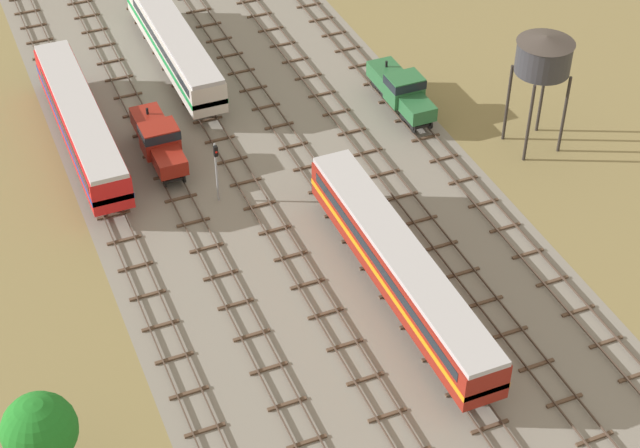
% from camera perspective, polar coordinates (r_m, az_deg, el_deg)
% --- Properties ---
extents(ground_plane, '(480.00, 480.00, 0.00)m').
position_cam_1_polar(ground_plane, '(72.64, -0.84, 0.34)').
color(ground_plane, olive).
extents(ballast_bed, '(28.80, 176.00, 0.01)m').
position_cam_1_polar(ballast_bed, '(72.64, -0.84, 0.34)').
color(ballast_bed, gray).
rests_on(ballast_bed, ground).
extents(track_far_left, '(2.40, 126.00, 0.29)m').
position_cam_1_polar(track_far_left, '(70.74, -10.49, -1.56)').
color(track_far_left, '#47382D').
rests_on(track_far_left, ground).
extents(track_left, '(2.40, 126.00, 0.29)m').
position_cam_1_polar(track_left, '(71.51, -6.67, -0.57)').
color(track_left, '#47382D').
rests_on(track_left, ground).
extents(track_centre_left, '(2.40, 126.00, 0.29)m').
position_cam_1_polar(track_centre_left, '(72.61, -2.95, 0.40)').
color(track_centre_left, '#47382D').
rests_on(track_centre_left, ground).
extents(track_centre, '(2.40, 126.00, 0.29)m').
position_cam_1_polar(track_centre, '(74.03, 0.65, 1.34)').
color(track_centre, '#47382D').
rests_on(track_centre, ground).
extents(track_centre_right, '(2.40, 126.00, 0.29)m').
position_cam_1_polar(track_centre_right, '(75.75, 4.10, 2.23)').
color(track_centre_right, '#47382D').
rests_on(track_centre_right, ground).
extents(track_right, '(2.40, 126.00, 0.29)m').
position_cam_1_polar(track_right, '(77.74, 7.38, 3.07)').
color(track_right, '#47382D').
rests_on(track_right, ground).
extents(passenger_coach_centre_near, '(2.96, 22.00, 3.80)m').
position_cam_1_polar(passenger_coach_centre_near, '(64.99, 4.43, -2.32)').
color(passenger_coach_centre_near, maroon).
rests_on(passenger_coach_centre_near, ground).
extents(shunter_loco_right_mid, '(2.74, 8.46, 3.10)m').
position_cam_1_polar(shunter_loco_right_mid, '(83.10, 4.55, 7.45)').
color(shunter_loco_right_mid, '#286638').
rests_on(shunter_loco_right_mid, ground).
extents(shunter_loco_left_midfar, '(2.74, 8.46, 3.10)m').
position_cam_1_polar(shunter_loco_left_midfar, '(77.90, -8.92, 4.67)').
color(shunter_loco_left_midfar, maroon).
rests_on(shunter_loco_left_midfar, ground).
extents(diesel_railcar_far_left_far, '(2.96, 20.50, 3.80)m').
position_cam_1_polar(diesel_railcar_far_left_far, '(79.97, -13.12, 5.57)').
color(diesel_railcar_far_left_far, red).
rests_on(diesel_railcar_far_left_far, ground).
extents(diesel_railcar_centre_left_farther, '(2.96, 20.50, 3.80)m').
position_cam_1_polar(diesel_railcar_centre_left_farther, '(89.14, -8.12, 9.97)').
color(diesel_railcar_centre_left_farther, beige).
rests_on(diesel_railcar_centre_left_farther, ground).
extents(water_tower, '(4.28, 4.28, 9.43)m').
position_cam_1_polar(water_tower, '(77.40, 12.29, 9.10)').
color(water_tower, '#2D2826').
rests_on(water_tower, ground).
extents(signal_post_nearest, '(0.28, 0.47, 4.93)m').
position_cam_1_polar(signal_post_nearest, '(72.66, -5.76, 3.26)').
color(signal_post_nearest, gray).
rests_on(signal_post_nearest, ground).
extents(lineside_tree_1, '(3.95, 3.95, 6.47)m').
position_cam_1_polar(lineside_tree_1, '(55.11, -15.25, -10.95)').
color(lineside_tree_1, '#4C331E').
rests_on(lineside_tree_1, ground).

